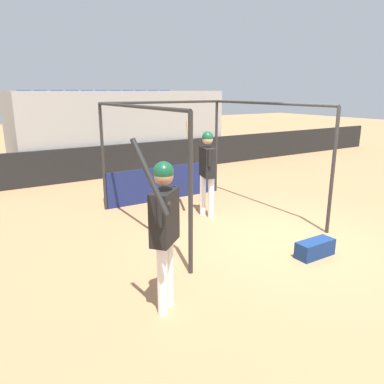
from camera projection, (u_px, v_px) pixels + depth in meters
The scene contains 7 objects.
ground_plane at pixel (286, 240), 6.97m from camera, with size 60.00×60.00×0.00m, color #A8754C.
outfield_wall at pixel (136, 159), 12.35m from camera, with size 24.00×0.12×1.03m.
bleacher_section at pixel (116, 129), 13.49m from camera, with size 7.05×3.20×2.71m.
batting_cage at pixel (182, 160), 8.57m from camera, with size 3.22×3.80×2.45m.
player_batter at pixel (207, 165), 8.00m from camera, with size 0.61×1.01×2.04m.
player_waiting at pixel (164, 222), 4.43m from camera, with size 0.65×0.75×2.20m.
equipment_bag at pixel (315, 248), 6.24m from camera, with size 0.70×0.28×0.28m.
Camera 1 is at (-4.95, -4.55, 2.69)m, focal length 35.00 mm.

